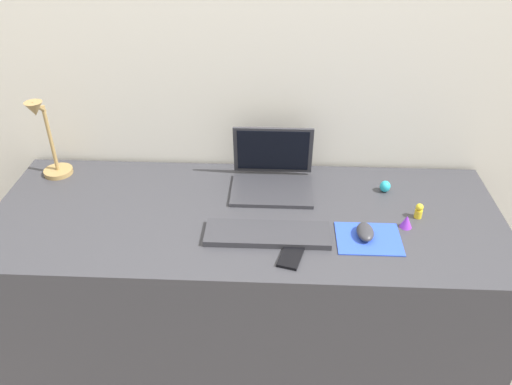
% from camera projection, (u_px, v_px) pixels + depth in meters
% --- Properties ---
extents(ground_plane, '(6.00, 6.00, 0.00)m').
position_uv_depth(ground_plane, '(248.00, 355.00, 2.21)').
color(ground_plane, slate).
extents(back_wall, '(2.99, 0.05, 1.65)m').
position_uv_depth(back_wall, '(252.00, 141.00, 2.08)').
color(back_wall, silver).
rests_on(back_wall, ground_plane).
extents(desk, '(1.79, 0.69, 0.74)m').
position_uv_depth(desk, '(247.00, 291.00, 2.01)').
color(desk, '#38383D').
rests_on(desk, ground_plane).
extents(laptop, '(0.30, 0.24, 0.21)m').
position_uv_depth(laptop, '(272.00, 172.00, 1.94)').
color(laptop, '#333338').
rests_on(laptop, desk).
extents(keyboard, '(0.41, 0.13, 0.02)m').
position_uv_depth(keyboard, '(268.00, 234.00, 1.70)').
color(keyboard, '#333338').
rests_on(keyboard, desk).
extents(mousepad, '(0.21, 0.17, 0.00)m').
position_uv_depth(mousepad, '(369.00, 239.00, 1.69)').
color(mousepad, blue).
rests_on(mousepad, desk).
extents(mouse, '(0.06, 0.10, 0.03)m').
position_uv_depth(mouse, '(365.00, 232.00, 1.69)').
color(mouse, '#333338').
rests_on(mouse, mousepad).
extents(cell_phone, '(0.10, 0.14, 0.01)m').
position_uv_depth(cell_phone, '(292.00, 255.00, 1.62)').
color(cell_phone, black).
rests_on(cell_phone, desk).
extents(desk_lamp, '(0.11, 0.15, 0.33)m').
position_uv_depth(desk_lamp, '(48.00, 141.00, 1.93)').
color(desk_lamp, '#A5844C').
rests_on(desk_lamp, desk).
extents(toy_figurine_yellow, '(0.03, 0.03, 0.06)m').
position_uv_depth(toy_figurine_yellow, '(419.00, 211.00, 1.78)').
color(toy_figurine_yellow, yellow).
rests_on(toy_figurine_yellow, desk).
extents(toy_figurine_purple, '(0.04, 0.04, 0.05)m').
position_uv_depth(toy_figurine_purple, '(407.00, 221.00, 1.73)').
color(toy_figurine_purple, purple).
rests_on(toy_figurine_purple, desk).
extents(toy_figurine_cyan, '(0.04, 0.04, 0.04)m').
position_uv_depth(toy_figurine_cyan, '(385.00, 186.00, 1.92)').
color(toy_figurine_cyan, '#28B7CC').
rests_on(toy_figurine_cyan, desk).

